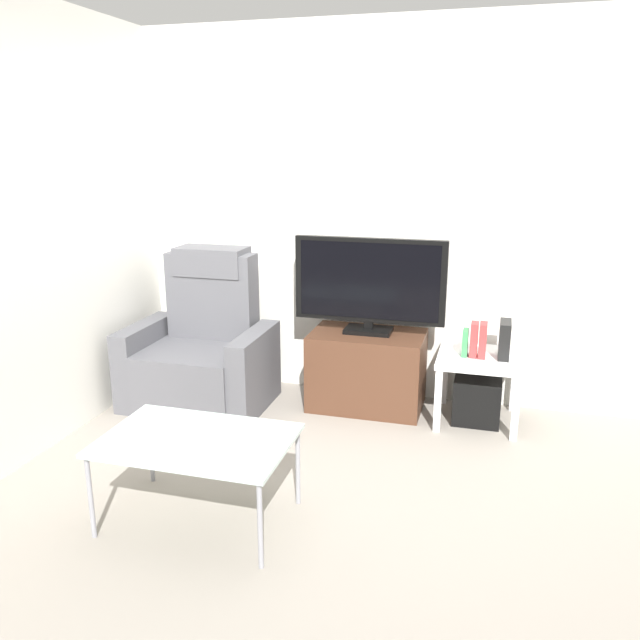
% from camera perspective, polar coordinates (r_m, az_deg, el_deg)
% --- Properties ---
extents(ground_plane, '(6.40, 6.40, 0.00)m').
position_cam_1_polar(ground_plane, '(3.81, 3.34, -12.57)').
color(ground_plane, gray).
extents(wall_back, '(6.40, 0.06, 2.60)m').
position_cam_1_polar(wall_back, '(4.50, 6.73, 9.13)').
color(wall_back, silver).
rests_on(wall_back, ground).
extents(wall_side, '(0.06, 4.48, 2.60)m').
position_cam_1_polar(wall_side, '(4.21, -22.46, 7.62)').
color(wall_side, silver).
rests_on(wall_side, ground).
extents(tv_stand, '(0.78, 0.49, 0.54)m').
position_cam_1_polar(tv_stand, '(4.46, 4.23, -4.48)').
color(tv_stand, '#4C2D1E').
rests_on(tv_stand, ground).
extents(television, '(1.03, 0.20, 0.65)m').
position_cam_1_polar(television, '(4.31, 4.44, 3.30)').
color(television, black).
rests_on(television, tv_stand).
extents(recliner_armchair, '(0.98, 0.78, 1.08)m').
position_cam_1_polar(recliner_armchair, '(4.60, -10.46, -2.72)').
color(recliner_armchair, '#515156').
rests_on(recliner_armchair, ground).
extents(side_table, '(0.54, 0.54, 0.46)m').
position_cam_1_polar(side_table, '(4.32, 14.08, -4.02)').
color(side_table, white).
rests_on(side_table, ground).
extents(subwoofer_box, '(0.30, 0.30, 0.30)m').
position_cam_1_polar(subwoofer_box, '(4.40, 13.89, -6.87)').
color(subwoofer_box, black).
rests_on(subwoofer_box, ground).
extents(book_leftmost, '(0.03, 0.11, 0.17)m').
position_cam_1_polar(book_leftmost, '(4.25, 12.87, -1.99)').
color(book_leftmost, '#388C4C').
rests_on(book_leftmost, side_table).
extents(book_middle, '(0.05, 0.11, 0.23)m').
position_cam_1_polar(book_middle, '(4.24, 13.63, -1.72)').
color(book_middle, red).
rests_on(book_middle, side_table).
extents(book_rightmost, '(0.05, 0.13, 0.23)m').
position_cam_1_polar(book_rightmost, '(4.24, 14.37, -1.76)').
color(book_rightmost, red).
rests_on(book_rightmost, side_table).
extents(game_console, '(0.07, 0.20, 0.24)m').
position_cam_1_polar(game_console, '(4.27, 16.20, -1.69)').
color(game_console, black).
rests_on(game_console, side_table).
extents(coffee_table, '(0.90, 0.60, 0.44)m').
position_cam_1_polar(coffee_table, '(3.15, -10.98, -10.81)').
color(coffee_table, '#B2C6C1').
rests_on(coffee_table, ground).
extents(cell_phone, '(0.13, 0.17, 0.01)m').
position_cam_1_polar(cell_phone, '(3.17, -13.71, -10.15)').
color(cell_phone, '#B7B7BC').
rests_on(cell_phone, coffee_table).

